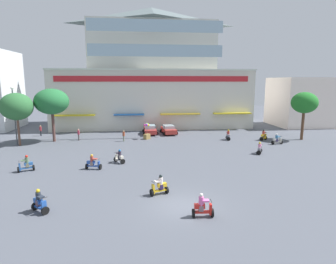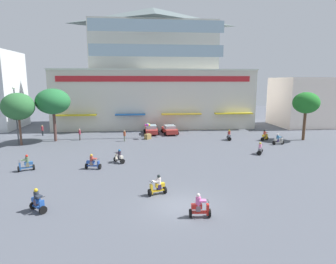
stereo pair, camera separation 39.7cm
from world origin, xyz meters
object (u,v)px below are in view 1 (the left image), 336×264
at_px(scooter_rider_1, 26,165).
at_px(scooter_rider_5, 264,136).
at_px(pedestrian_2, 124,135).
at_px(scooter_rider_9, 40,203).
at_px(scooter_rider_7, 93,163).
at_px(balloon_vendor_cart, 147,132).
at_px(plaza_tree_0, 52,102).
at_px(plaza_tree_2, 16,107).
at_px(scooter_rider_4, 159,186).
at_px(scooter_rider_8, 119,157).
at_px(pedestrian_0, 41,130).
at_px(pedestrian_1, 79,134).
at_px(parked_car_0, 150,129).
at_px(scooter_rider_0, 260,149).
at_px(parked_car_1, 169,130).
at_px(streetlamp_near, 14,112).
at_px(scooter_rider_6, 228,136).
at_px(plaza_tree_1, 304,103).
at_px(scooter_rider_3, 203,207).

bearing_deg(scooter_rider_1, scooter_rider_5, 21.65).
bearing_deg(pedestrian_2, scooter_rider_9, -101.63).
height_order(scooter_rider_7, balloon_vendor_cart, balloon_vendor_cart).
height_order(plaza_tree_0, plaza_tree_2, plaza_tree_0).
relative_size(scooter_rider_4, scooter_rider_7, 0.98).
relative_size(scooter_rider_8, pedestrian_0, 0.89).
relative_size(pedestrian_1, balloon_vendor_cart, 0.70).
bearing_deg(balloon_vendor_cart, parked_car_0, 80.67).
relative_size(parked_car_0, pedestrian_1, 2.73).
relative_size(plaza_tree_2, balloon_vendor_cart, 2.90).
xyz_separation_m(parked_car_0, scooter_rider_4, (-0.51, -24.92, -0.08)).
distance_m(scooter_rider_0, scooter_rider_7, 18.81).
height_order(plaza_tree_0, scooter_rider_7, plaza_tree_0).
xyz_separation_m(parked_car_1, scooter_rider_5, (12.95, -6.39, -0.06)).
relative_size(scooter_rider_9, streetlamp_near, 0.20).
bearing_deg(pedestrian_0, pedestrian_2, -23.30).
bearing_deg(scooter_rider_9, scooter_rider_0, 32.19).
bearing_deg(scooter_rider_0, plaza_tree_0, 159.17).
bearing_deg(plaza_tree_2, scooter_rider_8, -35.30).
bearing_deg(balloon_vendor_cart, parked_car_1, 46.01).
height_order(scooter_rider_8, pedestrian_0, pedestrian_0).
xyz_separation_m(scooter_rider_4, scooter_rider_6, (11.44, 18.97, -0.01)).
relative_size(parked_car_0, scooter_rider_8, 3.10).
xyz_separation_m(plaza_tree_1, scooter_rider_0, (-9.53, -7.16, -4.71)).
distance_m(plaza_tree_1, scooter_rider_8, 27.53).
bearing_deg(scooter_rider_5, scooter_rider_6, 171.18).
height_order(plaza_tree_0, scooter_rider_0, plaza_tree_0).
relative_size(parked_car_0, scooter_rider_4, 2.94).
bearing_deg(scooter_rider_4, plaza_tree_0, 122.51).
height_order(scooter_rider_9, streetlamp_near, streetlamp_near).
bearing_deg(scooter_rider_5, scooter_rider_0, -117.63).
relative_size(parked_car_1, streetlamp_near, 0.59).
bearing_deg(pedestrian_2, scooter_rider_6, -2.41).
bearing_deg(scooter_rider_3, scooter_rider_4, 121.90).
bearing_deg(scooter_rider_9, pedestrian_0, 107.30).
distance_m(plaza_tree_0, plaza_tree_1, 35.33).
bearing_deg(pedestrian_0, plaza_tree_0, -54.59).
distance_m(plaza_tree_1, pedestrian_0, 39.36).
bearing_deg(scooter_rider_3, pedestrian_2, 103.96).
distance_m(plaza_tree_1, parked_car_1, 20.28).
xyz_separation_m(scooter_rider_0, scooter_rider_3, (-10.19, -14.67, 0.06)).
bearing_deg(parked_car_1, scooter_rider_7, -117.75).
bearing_deg(scooter_rider_6, pedestrian_0, 167.45).
bearing_deg(scooter_rider_0, scooter_rider_6, 97.86).
height_order(plaza_tree_0, pedestrian_0, plaza_tree_0).
xyz_separation_m(scooter_rider_3, streetlamp_near, (-19.86, 22.84, 3.75)).
relative_size(scooter_rider_6, scooter_rider_8, 1.06).
height_order(pedestrian_1, pedestrian_2, pedestrian_1).
distance_m(parked_car_1, pedestrian_2, 8.52).
relative_size(plaza_tree_2, pedestrian_0, 4.19).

